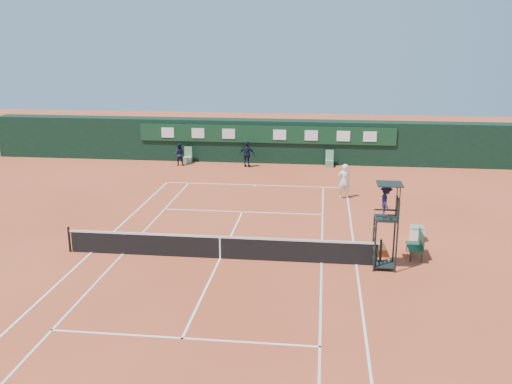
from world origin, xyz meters
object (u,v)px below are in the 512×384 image
player_bench (418,243)px  player (344,181)px  cooler (417,233)px  umpire_chair (387,208)px  tennis_net (220,247)px

player_bench → player: bearing=107.6°
cooler → player: bearing=114.8°
cooler → player: player is taller
umpire_chair → player: (-1.25, 9.88, -1.48)m
cooler → umpire_chair: bearing=-118.0°
player_bench → cooler: bearing=81.7°
tennis_net → player_bench: (7.98, 1.10, 0.09)m
tennis_net → umpire_chair: umpire_chair is taller
cooler → player_bench: bearing=-98.3°
tennis_net → player: (5.25, 9.67, 0.47)m
tennis_net → umpire_chair: (6.50, -0.21, 1.95)m
umpire_chair → tennis_net: bearing=178.2°
umpire_chair → cooler: umpire_chair is taller
tennis_net → player: player is taller
tennis_net → player: 11.01m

